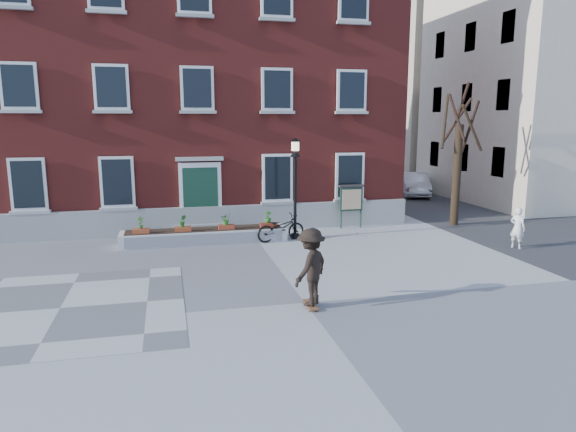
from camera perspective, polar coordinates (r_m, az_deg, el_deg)
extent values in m
plane|color=#949396|center=(13.26, 1.89, -9.61)|extent=(100.00, 100.00, 0.00)
cube|color=#59595C|center=(14.05, -23.99, -9.35)|extent=(6.00, 6.00, 0.01)
imported|color=black|center=(19.65, -0.80, -1.32)|extent=(2.07, 1.13, 1.03)
imported|color=silver|center=(32.43, 14.01, 3.42)|extent=(2.90, 4.45, 1.39)
imported|color=white|center=(20.27, 24.15, -1.22)|extent=(0.57, 0.65, 1.50)
cube|color=maroon|center=(26.07, -10.75, 13.56)|extent=(18.00, 10.00, 12.00)
cube|color=gray|center=(21.31, -9.60, -0.44)|extent=(18.00, 0.24, 1.10)
cube|color=#9E9D98|center=(21.27, -9.54, -1.69)|extent=(2.60, 0.80, 0.20)
cube|color=#9A9A95|center=(21.38, -9.58, -1.09)|extent=(2.20, 0.50, 0.20)
cube|color=white|center=(21.17, -9.70, 2.51)|extent=(1.70, 0.12, 2.50)
cube|color=#133625|center=(21.13, -9.68, 2.22)|extent=(1.40, 0.06, 2.30)
cube|color=#A3A39E|center=(20.98, -9.81, 6.28)|extent=(1.90, 0.25, 0.15)
cube|color=silver|center=(21.65, -26.91, 3.15)|extent=(1.30, 0.10, 2.00)
cube|color=black|center=(21.61, -26.94, 3.14)|extent=(1.08, 0.04, 1.78)
cube|color=#ACABA6|center=(21.74, -26.72, 0.37)|extent=(1.44, 0.20, 0.12)
cube|color=silver|center=(21.56, -27.73, 12.67)|extent=(1.30, 0.10, 1.70)
cube|color=black|center=(21.51, -27.76, 12.68)|extent=(1.08, 0.04, 1.48)
cube|color=#A7A7A1|center=(21.47, -27.56, 10.26)|extent=(1.44, 0.20, 0.12)
cube|color=gray|center=(21.82, -28.42, 19.72)|extent=(1.44, 0.20, 0.12)
cube|color=silver|center=(21.13, -18.45, 3.60)|extent=(1.30, 0.10, 2.00)
cube|color=black|center=(21.08, -18.46, 3.58)|extent=(1.08, 0.04, 1.78)
cube|color=#A2A29D|center=(21.21, -18.29, 0.74)|extent=(1.44, 0.20, 0.12)
cube|color=white|center=(21.03, -19.04, 13.38)|extent=(1.30, 0.10, 1.70)
cube|color=black|center=(20.98, -19.05, 13.38)|extent=(1.08, 0.04, 1.48)
cube|color=#9E9E99|center=(20.93, -18.90, 10.90)|extent=(1.44, 0.20, 0.12)
cube|color=#ADADA8|center=(21.29, -19.52, 20.62)|extent=(1.44, 0.20, 0.12)
cube|color=silver|center=(20.98, -10.06, 13.79)|extent=(1.30, 0.10, 1.70)
cube|color=black|center=(20.93, -10.05, 13.80)|extent=(1.08, 0.04, 1.48)
cube|color=#989893|center=(20.88, -9.96, 11.31)|extent=(1.44, 0.20, 0.12)
cube|color=#979792|center=(21.24, -10.30, 21.06)|extent=(1.44, 0.20, 0.12)
cube|color=white|center=(21.51, -1.18, 4.26)|extent=(1.30, 0.10, 2.00)
cube|color=black|center=(21.46, -1.15, 4.25)|extent=(1.08, 0.04, 1.78)
cube|color=#9B9B96|center=(21.59, -1.14, 1.45)|extent=(1.44, 0.20, 0.12)
cube|color=silver|center=(21.41, -1.22, 13.88)|extent=(1.30, 0.10, 1.70)
cube|color=black|center=(21.36, -1.19, 13.89)|extent=(1.08, 0.04, 1.48)
cube|color=#969691|center=(21.32, -1.18, 11.45)|extent=(1.44, 0.20, 0.12)
cube|color=#9C9C97|center=(21.67, -1.21, 21.01)|extent=(1.44, 0.20, 0.12)
cube|color=white|center=(22.39, 6.87, 4.44)|extent=(1.30, 0.10, 2.00)
cube|color=black|center=(22.35, 6.92, 4.42)|extent=(1.08, 0.04, 1.78)
cube|color=#969691|center=(22.47, 6.87, 1.73)|extent=(1.44, 0.20, 0.12)
cube|color=white|center=(22.30, 7.08, 13.67)|extent=(1.30, 0.10, 1.70)
cube|color=black|center=(22.25, 7.13, 13.68)|extent=(1.08, 0.04, 1.48)
cube|color=#A1A09C|center=(22.21, 7.08, 11.34)|extent=(1.44, 0.20, 0.12)
cube|color=silver|center=(22.78, 7.31, 22.75)|extent=(1.30, 0.10, 1.70)
cube|color=#A4A59F|center=(22.55, 7.31, 20.52)|extent=(1.44, 0.20, 0.12)
cube|color=silver|center=(19.73, -9.25, -2.21)|extent=(6.20, 1.10, 0.50)
cube|color=silver|center=(19.18, -9.12, -2.57)|extent=(5.80, 0.02, 0.40)
cube|color=black|center=(19.67, -9.27, -1.50)|extent=(5.80, 0.90, 0.06)
cube|color=#984021|center=(19.39, -16.02, -1.65)|extent=(0.60, 0.25, 0.20)
imported|color=#2E5D1B|center=(19.33, -16.06, -0.71)|extent=(0.24, 0.24, 0.45)
cube|color=brown|center=(19.37, -11.58, -1.46)|extent=(0.60, 0.25, 0.20)
imported|color=#235F1C|center=(19.31, -11.62, -0.52)|extent=(0.25, 0.25, 0.45)
cube|color=#973721|center=(19.48, -6.88, -1.26)|extent=(0.60, 0.25, 0.20)
imported|color=#2B611D|center=(19.41, -6.90, -0.32)|extent=(0.40, 0.40, 0.45)
cube|color=maroon|center=(19.71, -2.25, -1.04)|extent=(0.60, 0.25, 0.20)
imported|color=#27611D|center=(19.65, -2.26, -0.12)|extent=(0.25, 0.25, 0.45)
cylinder|color=#2F2115|center=(23.59, 18.22, 4.29)|extent=(0.36, 0.36, 4.40)
cylinder|color=black|center=(23.74, 19.58, 9.31)|extent=(0.12, 1.12, 2.23)
cylinder|color=black|center=(24.00, 18.25, 10.03)|extent=(1.18, 0.49, 1.97)
cylinder|color=black|center=(23.52, 17.06, 10.08)|extent=(0.88, 1.14, 2.35)
cylinder|color=black|center=(23.12, 18.23, 10.46)|extent=(0.60, 0.77, 1.90)
cylinder|color=#302215|center=(23.05, 19.78, 9.16)|extent=(1.39, 0.55, 1.95)
cylinder|color=black|center=(23.68, 18.84, 11.98)|extent=(0.43, 0.48, 1.58)
cube|color=#373739|center=(33.98, 13.60, 2.58)|extent=(8.00, 36.00, 0.01)
cube|color=beige|center=(33.68, 26.77, 13.64)|extent=(10.00, 11.00, 14.00)
cube|color=#C1B69C|center=(43.59, 16.37, 12.73)|extent=(10.00, 11.00, 13.00)
cube|color=#393431|center=(44.40, 16.86, 21.45)|extent=(10.40, 11.40, 0.50)
cube|color=black|center=(28.11, 22.36, 5.58)|extent=(0.08, 1.00, 1.50)
cube|color=black|center=(30.77, 18.91, 6.17)|extent=(0.08, 1.00, 1.50)
cube|color=black|center=(33.51, 16.00, 6.65)|extent=(0.08, 1.00, 1.50)
cube|color=black|center=(28.06, 22.85, 12.30)|extent=(0.08, 1.00, 1.50)
cube|color=black|center=(30.72, 19.29, 12.32)|extent=(0.08, 1.00, 1.50)
cube|color=black|center=(33.47, 16.30, 12.29)|extent=(0.08, 1.00, 1.50)
cube|color=black|center=(28.38, 23.34, 18.75)|extent=(0.08, 1.00, 1.50)
cube|color=black|center=(31.01, 19.66, 18.22)|extent=(0.08, 1.00, 1.50)
cube|color=black|center=(33.74, 16.59, 17.73)|extent=(0.08, 1.00, 1.50)
cylinder|color=black|center=(20.15, 0.78, -2.23)|extent=(0.32, 0.32, 0.20)
cylinder|color=black|center=(19.87, 0.79, 1.99)|extent=(0.12, 0.12, 3.20)
cone|color=black|center=(19.69, 0.81, 7.03)|extent=(0.40, 0.40, 0.30)
cube|color=#FFECBB|center=(19.67, 0.81, 7.76)|extent=(0.24, 0.24, 0.34)
cone|color=black|center=(19.66, 0.81, 8.48)|extent=(0.40, 0.40, 0.16)
cylinder|color=#1A3425|center=(21.99, 5.91, 0.93)|extent=(0.08, 0.08, 1.80)
cylinder|color=#193325|center=(22.30, 8.10, 1.01)|extent=(0.08, 0.08, 1.80)
cube|color=#183125|center=(22.09, 7.03, 1.86)|extent=(1.00, 0.10, 1.00)
cube|color=beige|center=(22.03, 7.09, 1.84)|extent=(0.85, 0.02, 0.85)
cube|color=#37312F|center=(22.01, 7.07, 3.33)|extent=(1.10, 0.16, 0.10)
cube|color=brown|center=(12.96, 2.51, -9.82)|extent=(0.22, 0.78, 0.03)
cylinder|color=black|center=(12.70, 2.46, -10.43)|extent=(0.03, 0.05, 0.05)
cylinder|color=black|center=(12.74, 3.25, -10.36)|extent=(0.03, 0.05, 0.05)
cylinder|color=black|center=(13.20, 1.79, -9.59)|extent=(0.03, 0.05, 0.05)
cylinder|color=black|center=(13.25, 2.55, -9.52)|extent=(0.03, 0.05, 0.05)
imported|color=black|center=(12.65, 2.54, -5.66)|extent=(1.39, 1.39, 1.93)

